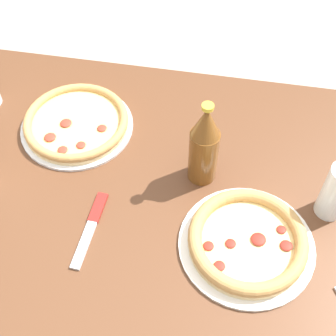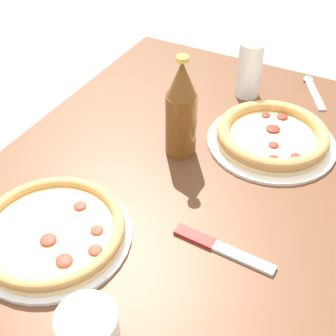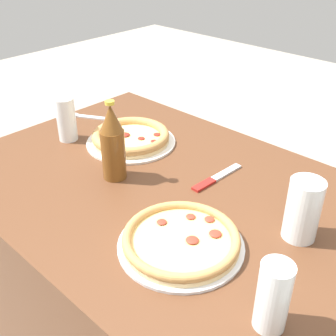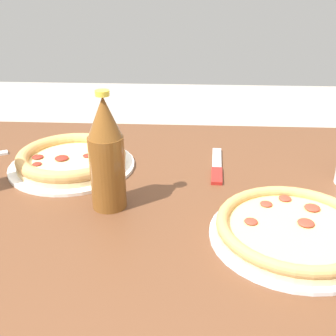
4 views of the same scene
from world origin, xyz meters
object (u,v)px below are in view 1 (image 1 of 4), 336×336
Objects in this scene: glass_water at (335,194)px; knife at (91,226)px; beer_bottle at (204,145)px; pizza_veggie at (247,241)px; pizza_salami at (76,123)px.

knife is at bearing 14.91° from glass_water.
beer_bottle reaches higher than knife.
knife is (0.23, 0.19, -0.11)m from beer_bottle.
knife is (0.53, 0.14, -0.06)m from glass_water.
pizza_veggie reaches higher than knife.
pizza_veggie reaches higher than pizza_salami.
glass_water is at bearing -165.09° from knife.
pizza_salami reaches higher than knife.
pizza_veggie is 1.51× the size of knife.
pizza_salami is 0.31m from knife.
glass_water is 0.75× the size of knife.
beer_bottle is (0.12, -0.18, 0.09)m from pizza_veggie.
glass_water reaches higher than pizza_veggie.
glass_water is at bearing 170.68° from beer_bottle.
beer_bottle is 0.32m from knife.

